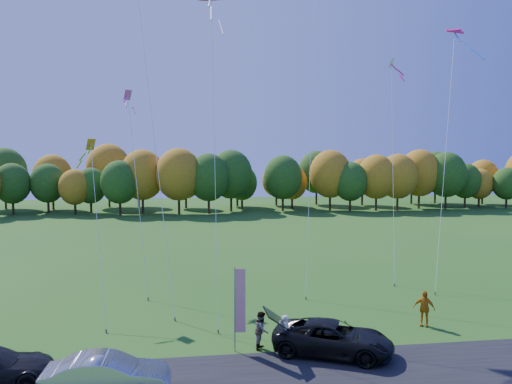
{
  "coord_description": "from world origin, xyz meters",
  "views": [
    {
      "loc": [
        -4.06,
        -23.41,
        9.36
      ],
      "look_at": [
        0.0,
        6.0,
        7.0
      ],
      "focal_mm": 35.0,
      "sensor_mm": 36.0,
      "label": 1
    }
  ],
  "objects": [
    {
      "name": "person_tailgate_b",
      "position": [
        -0.62,
        -0.46,
        0.9
      ],
      "size": [
        0.89,
        1.02,
        1.79
      ],
      "primitive_type": "imported",
      "rotation": [
        0.0,
        0.0,
        1.29
      ],
      "color": "gray",
      "rests_on": "ground"
    },
    {
      "name": "black_suv",
      "position": [
        2.56,
        -1.62,
        0.77
      ],
      "size": [
        6.09,
        4.61,
        1.54
      ],
      "primitive_type": "imported",
      "rotation": [
        0.0,
        0.0,
        1.14
      ],
      "color": "black",
      "rests_on": "ground"
    },
    {
      "name": "asphalt_strip",
      "position": [
        0.0,
        -4.0,
        0.01
      ],
      "size": [
        90.0,
        6.0,
        0.01
      ],
      "primitive_type": "cube",
      "color": "black",
      "rests_on": "ground"
    },
    {
      "name": "kite_parafoil_rainbow",
      "position": [
        14.83,
        11.12,
        9.72
      ],
      "size": [
        6.99,
        8.99,
        19.71
      ],
      "color": "#4C3F33",
      "rests_on": "ground"
    },
    {
      "name": "kite_diamond_pink",
      "position": [
        -7.48,
        11.42,
        6.94
      ],
      "size": [
        2.39,
        7.09,
        14.32
      ],
      "color": "#4C3F33",
      "rests_on": "ground"
    },
    {
      "name": "kite_diamond_white",
      "position": [
        11.28,
        12.36,
        8.43
      ],
      "size": [
        2.68,
        6.86,
        17.27
      ],
      "color": "#4C3F33",
      "rests_on": "ground"
    },
    {
      "name": "kite_delta_red",
      "position": [
        -2.39,
        7.85,
        12.48
      ],
      "size": [
        2.52,
        11.14,
        21.68
      ],
      "color": "#4C3F33",
      "rests_on": "ground"
    },
    {
      "name": "tree_line",
      "position": [
        0.0,
        55.0,
        0.0
      ],
      "size": [
        116.0,
        12.0,
        10.0
      ],
      "primitive_type": null,
      "color": "#1E4711",
      "rests_on": "ground"
    },
    {
      "name": "kite_delta_blue",
      "position": [
        -6.45,
        8.61,
        13.84
      ],
      "size": [
        4.54,
        10.02,
        28.28
      ],
      "color": "#4C3F33",
      "rests_on": "ground"
    },
    {
      "name": "person_east",
      "position": [
        8.53,
        1.41,
        0.96
      ],
      "size": [
        1.19,
        1.04,
        1.93
      ],
      "primitive_type": "imported",
      "rotation": [
        0.0,
        0.0,
        -0.62
      ],
      "color": "#C17312",
      "rests_on": "ground"
    },
    {
      "name": "feather_flag",
      "position": [
        -1.73,
        -0.64,
        2.47
      ],
      "size": [
        0.54,
        0.1,
        4.05
      ],
      "color": "#999999",
      "rests_on": "ground"
    },
    {
      "name": "person_tailgate_a",
      "position": [
        0.43,
        -1.22,
        0.91
      ],
      "size": [
        0.61,
        0.76,
        1.82
      ],
      "primitive_type": "imported",
      "rotation": [
        0.0,
        0.0,
        1.27
      ],
      "color": "silver",
      "rests_on": "ground"
    },
    {
      "name": "silver_sedan",
      "position": [
        -7.2,
        -4.26,
        0.79
      ],
      "size": [
        4.83,
        1.79,
        1.58
      ],
      "primitive_type": "imported",
      "rotation": [
        0.0,
        0.0,
        1.55
      ],
      "color": "#AAAAAF",
      "rests_on": "ground"
    },
    {
      "name": "kite_diamond_yellow",
      "position": [
        -9.23,
        6.06,
        5.07
      ],
      "size": [
        2.42,
        7.39,
        10.58
      ],
      "color": "#4C3F33",
      "rests_on": "ground"
    },
    {
      "name": "ground",
      "position": [
        0.0,
        0.0,
        0.0
      ],
      "size": [
        160.0,
        160.0,
        0.0
      ],
      "primitive_type": "plane",
      "color": "#1F4F15"
    },
    {
      "name": "kite_parafoil_orange",
      "position": [
        5.07,
        12.44,
        14.9
      ],
      "size": [
        5.13,
        11.46,
        30.05
      ],
      "color": "#4C3F33",
      "rests_on": "ground"
    }
  ]
}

